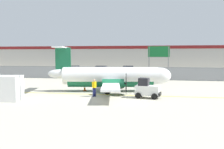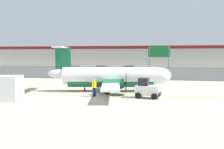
% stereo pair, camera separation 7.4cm
% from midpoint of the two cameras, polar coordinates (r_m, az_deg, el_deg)
% --- Properties ---
extents(ground_plane, '(140.00, 140.00, 0.01)m').
position_cam_midpoint_polar(ground_plane, '(25.25, 1.03, -4.69)').
color(ground_plane, '#B2AD99').
extents(perimeter_fence, '(98.00, 0.10, 2.10)m').
position_cam_midpoint_polar(perimeter_fence, '(40.92, 4.48, 0.38)').
color(perimeter_fence, gray).
rests_on(perimeter_fence, ground).
extents(parking_lot_strip, '(98.00, 17.00, 0.12)m').
position_cam_midpoint_polar(parking_lot_strip, '(52.42, 5.66, 0.11)').
color(parking_lot_strip, '#38383A').
rests_on(parking_lot_strip, ground).
extents(background_building, '(91.00, 8.10, 6.50)m').
position_cam_midpoint_polar(background_building, '(70.73, 6.79, 3.82)').
color(background_building, beige).
rests_on(background_building, ground).
extents(commuter_airplane, '(13.71, 16.04, 4.92)m').
position_cam_midpoint_polar(commuter_airplane, '(27.59, 0.06, -0.57)').
color(commuter_airplane, white).
rests_on(commuter_airplane, ground).
extents(baggage_tug, '(2.48, 1.69, 1.88)m').
position_cam_midpoint_polar(baggage_tug, '(23.61, 7.90, -3.29)').
color(baggage_tug, silver).
rests_on(baggage_tug, ground).
extents(ground_crew_worker, '(0.47, 0.50, 1.70)m').
position_cam_midpoint_polar(ground_crew_worker, '(24.24, -4.17, -2.83)').
color(ground_crew_worker, '#191E4C').
rests_on(ground_crew_worker, ground).
extents(cargo_container, '(2.70, 2.37, 2.20)m').
position_cam_midpoint_polar(cargo_container, '(23.96, -23.04, -2.90)').
color(cargo_container, silver).
rests_on(cargo_container, ground).
extents(traffic_cone_near_left, '(0.36, 0.36, 0.64)m').
position_cam_midpoint_polar(traffic_cone_near_left, '(29.00, 1.01, -2.89)').
color(traffic_cone_near_left, orange).
rests_on(traffic_cone_near_left, ground).
extents(traffic_cone_near_right, '(0.36, 0.36, 0.64)m').
position_cam_midpoint_polar(traffic_cone_near_right, '(28.31, -6.33, -3.09)').
color(traffic_cone_near_right, orange).
rests_on(traffic_cone_near_right, ground).
extents(parked_car_0, '(4.37, 2.39, 1.58)m').
position_cam_midpoint_polar(parked_car_0, '(56.00, -8.98, 1.21)').
color(parked_car_0, '#19662D').
rests_on(parked_car_0, parking_lot_strip).
extents(parked_car_1, '(4.30, 2.21, 1.58)m').
position_cam_midpoint_polar(parked_car_1, '(54.50, -2.44, 1.17)').
color(parked_car_1, gray).
rests_on(parked_car_1, parking_lot_strip).
extents(parked_car_2, '(4.36, 2.37, 1.58)m').
position_cam_midpoint_polar(parked_car_2, '(54.68, 3.76, 1.18)').
color(parked_car_2, gray).
rests_on(parked_car_2, parking_lot_strip).
extents(parked_car_3, '(4.39, 2.45, 1.58)m').
position_cam_midpoint_polar(parked_car_3, '(48.34, 8.12, 0.71)').
color(parked_car_3, '#B28C19').
rests_on(parked_car_3, parking_lot_strip).
extents(parked_car_4, '(4.39, 2.42, 1.58)m').
position_cam_midpoint_polar(parked_car_4, '(48.85, 14.29, 0.65)').
color(parked_car_4, slate).
rests_on(parked_car_4, parking_lot_strip).
extents(parked_car_5, '(4.38, 2.41, 1.58)m').
position_cam_midpoint_polar(parked_car_5, '(47.15, 22.60, 0.32)').
color(parked_car_5, '#B28C19').
rests_on(parked_car_5, parking_lot_strip).
extents(highway_sign, '(3.60, 0.14, 5.50)m').
position_cam_midpoint_polar(highway_sign, '(42.67, 10.59, 4.54)').
color(highway_sign, slate).
rests_on(highway_sign, ground).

